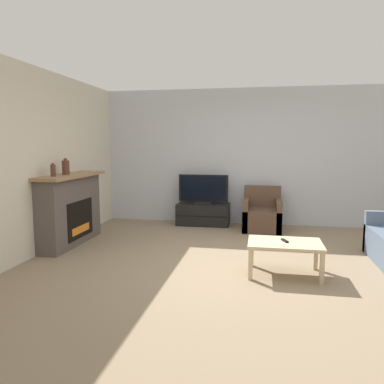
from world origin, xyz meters
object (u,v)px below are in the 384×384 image
(tv_stand, at_px, (203,214))
(armchair, at_px, (262,216))
(mantel_vase_centre_left, at_px, (66,167))
(remote, at_px, (285,241))
(fireplace, at_px, (70,209))
(tv, at_px, (203,190))
(mantel_vase_left, at_px, (53,170))
(coffee_table, at_px, (285,246))

(tv_stand, height_order, armchair, armchair)
(mantel_vase_centre_left, xyz_separation_m, tv_stand, (1.86, 1.94, -1.04))
(remote, bearing_deg, tv_stand, 97.63)
(fireplace, distance_m, remote, 3.41)
(tv, relative_size, remote, 6.38)
(mantel_vase_left, xyz_separation_m, tv, (1.86, 2.29, -0.53))
(armchair, xyz_separation_m, remote, (0.27, -2.42, 0.15))
(mantel_vase_centre_left, distance_m, armchair, 3.60)
(tv_stand, distance_m, tv, 0.48)
(fireplace, height_order, tv_stand, fireplace)
(mantel_vase_left, distance_m, remote, 3.40)
(fireplace, distance_m, mantel_vase_centre_left, 0.69)
(tv, distance_m, remote, 3.01)
(tv_stand, distance_m, coffee_table, 3.03)
(mantel_vase_centre_left, distance_m, remote, 3.46)
(fireplace, height_order, tv, fireplace)
(tv_stand, distance_m, remote, 3.01)
(mantel_vase_centre_left, height_order, tv, mantel_vase_centre_left)
(coffee_table, bearing_deg, remote, 93.95)
(tv, height_order, armchair, tv)
(mantel_vase_centre_left, bearing_deg, remote, -12.19)
(tv, bearing_deg, armchair, -11.09)
(tv, relative_size, armchair, 1.22)
(mantel_vase_left, distance_m, tv_stand, 3.12)
(remote, bearing_deg, fireplace, 145.23)
(mantel_vase_centre_left, relative_size, coffee_table, 0.29)
(mantel_vase_left, height_order, armchair, mantel_vase_left)
(coffee_table, relative_size, remote, 5.77)
(remote, bearing_deg, mantel_vase_centre_left, 147.15)
(mantel_vase_centre_left, bearing_deg, coffee_table, -12.60)
(mantel_vase_centre_left, relative_size, armchair, 0.32)
(armchair, bearing_deg, fireplace, -152.34)
(mantel_vase_centre_left, bearing_deg, armchair, 29.55)
(mantel_vase_left, bearing_deg, mantel_vase_centre_left, 90.00)
(mantel_vase_left, bearing_deg, tv, 50.97)
(armchair, bearing_deg, tv_stand, 168.81)
(tv_stand, bearing_deg, mantel_vase_centre_left, -133.85)
(mantel_vase_centre_left, height_order, armchair, mantel_vase_centre_left)
(mantel_vase_left, xyz_separation_m, remote, (3.28, -0.35, -0.80))
(fireplace, bearing_deg, mantel_vase_left, -87.99)
(mantel_vase_left, relative_size, armchair, 0.25)
(tv_stand, xyz_separation_m, coffee_table, (1.43, -2.67, 0.14))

